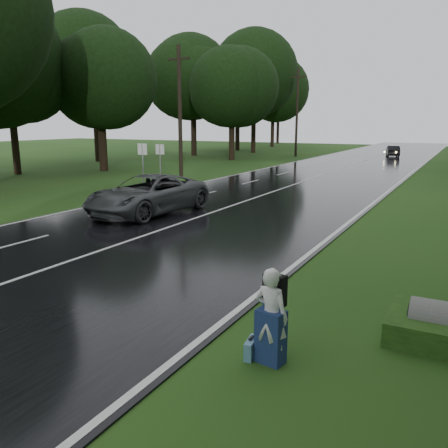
{
  "coord_description": "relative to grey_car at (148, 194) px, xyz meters",
  "views": [
    {
      "loc": [
        9.8,
        -7.45,
        3.9
      ],
      "look_at": [
        3.83,
        3.62,
        1.1
      ],
      "focal_mm": 36.49,
      "sensor_mm": 36.0,
      "label": 1
    }
  ],
  "objects": [
    {
      "name": "road_sign_a",
      "position": [
        -4.85,
        5.84,
        -0.87
      ],
      "size": [
        0.65,
        0.1,
        2.72
      ],
      "primitive_type": null,
      "color": "white",
      "rests_on": "ground"
    },
    {
      "name": "road",
      "position": [
        2.35,
        11.85,
        -0.85
      ],
      "size": [
        12.0,
        140.0,
        0.04
      ],
      "primitive_type": "cube",
      "color": "black",
      "rests_on": "ground"
    },
    {
      "name": "utility_pole_far",
      "position": [
        -6.15,
        36.17,
        -0.87
      ],
      "size": [
        1.8,
        0.28,
        10.03
      ],
      "primitive_type": null,
      "color": "black",
      "rests_on": "ground"
    },
    {
      "name": "tree_left_d",
      "position": [
        -14.59,
        12.97,
        -0.87
      ],
      "size": [
        8.28,
        8.28,
        12.94
      ],
      "primitive_type": null,
      "color": "black",
      "rests_on": "ground"
    },
    {
      "name": "lane_center",
      "position": [
        2.35,
        11.85,
        -0.83
      ],
      "size": [
        0.12,
        140.0,
        0.01
      ],
      "primitive_type": "cube",
      "color": "silver",
      "rests_on": "road"
    },
    {
      "name": "far_car",
      "position": [
        4.03,
        41.11,
        -0.21
      ],
      "size": [
        2.13,
        3.98,
        1.24
      ],
      "primitive_type": "imported",
      "rotation": [
        0.0,
        0.0,
        3.37
      ],
      "color": "black",
      "rests_on": "road"
    },
    {
      "name": "grey_car",
      "position": [
        0.0,
        0.0,
        0.0
      ],
      "size": [
        3.21,
        6.17,
        1.66
      ],
      "primitive_type": "imported",
      "rotation": [
        0.0,
        0.0,
        6.21
      ],
      "color": "#494C4E",
      "rests_on": "road"
    },
    {
      "name": "tree_left_e",
      "position": [
        -10.5,
        28.14,
        -0.87
      ],
      "size": [
        8.47,
        8.47,
        13.24
      ],
      "primitive_type": null,
      "color": "black",
      "rests_on": "ground"
    },
    {
      "name": "suitcase",
      "position": [
        9.2,
        -9.15,
        -0.71
      ],
      "size": [
        0.19,
        0.46,
        0.32
      ],
      "primitive_type": "cube",
      "rotation": [
        0.0,
        0.0,
        0.15
      ],
      "color": "teal",
      "rests_on": "ground"
    },
    {
      "name": "ground",
      "position": [
        2.35,
        -8.15,
        -0.87
      ],
      "size": [
        160.0,
        160.0,
        0.0
      ],
      "primitive_type": "plane",
      "color": "#254915",
      "rests_on": "ground"
    },
    {
      "name": "road_sign_b",
      "position": [
        -4.85,
        7.56,
        -0.87
      ],
      "size": [
        0.63,
        0.1,
        2.61
      ],
      "primitive_type": null,
      "color": "white",
      "rests_on": "ground"
    },
    {
      "name": "hitchhiker",
      "position": [
        9.55,
        -9.14,
        -0.11
      ],
      "size": [
        0.66,
        0.61,
        1.65
      ],
      "color": "silver",
      "rests_on": "ground"
    },
    {
      "name": "tree_left_f",
      "position": [
        -13.5,
        40.15,
        -0.87
      ],
      "size": [
        11.33,
        11.33,
        17.7
      ],
      "primitive_type": null,
      "color": "black",
      "rests_on": "ground"
    },
    {
      "name": "utility_pole_mid",
      "position": [
        -6.15,
        11.81,
        -0.87
      ],
      "size": [
        1.8,
        0.28,
        9.08
      ],
      "primitive_type": null,
      "color": "black",
      "rests_on": "ground"
    }
  ]
}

